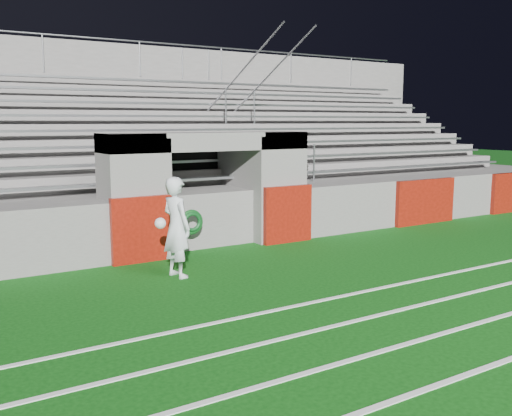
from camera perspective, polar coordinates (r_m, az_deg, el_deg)
ground at (r=10.24m, az=4.45°, el=-7.48°), size 90.00×90.00×0.00m
stadium_structure at (r=16.96m, az=-11.76°, el=3.91°), size 26.00×8.48×5.42m
goalkeeper_with_ball at (r=10.52m, az=-7.97°, el=-1.91°), size 0.73×0.75×1.85m
hose_coil at (r=12.18m, az=-6.46°, el=-1.41°), size 0.54×0.14×0.54m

